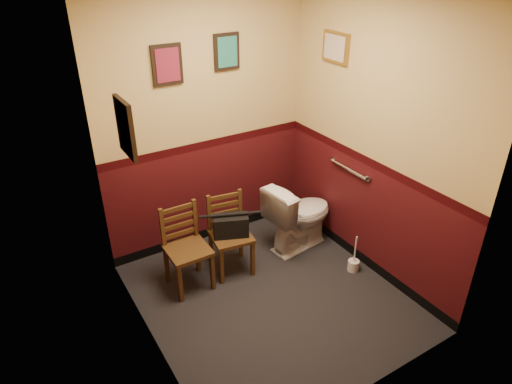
# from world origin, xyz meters

# --- Properties ---
(floor) EXTENTS (2.20, 2.40, 0.00)m
(floor) POSITION_xyz_m (0.00, 0.00, 0.00)
(floor) COLOR black
(floor) RESTS_ON ground
(wall_back) EXTENTS (2.20, 0.00, 2.70)m
(wall_back) POSITION_xyz_m (0.00, 1.20, 1.35)
(wall_back) COLOR #3D0D11
(wall_back) RESTS_ON ground
(wall_front) EXTENTS (2.20, 0.00, 2.70)m
(wall_front) POSITION_xyz_m (0.00, -1.20, 1.35)
(wall_front) COLOR #3D0D11
(wall_front) RESTS_ON ground
(wall_left) EXTENTS (0.00, 2.40, 2.70)m
(wall_left) POSITION_xyz_m (-1.10, 0.00, 1.35)
(wall_left) COLOR #3D0D11
(wall_left) RESTS_ON ground
(wall_right) EXTENTS (0.00, 2.40, 2.70)m
(wall_right) POSITION_xyz_m (1.10, 0.00, 1.35)
(wall_right) COLOR #3D0D11
(wall_right) RESTS_ON ground
(grab_bar) EXTENTS (0.05, 0.56, 0.06)m
(grab_bar) POSITION_xyz_m (1.07, 0.25, 0.95)
(grab_bar) COLOR silver
(grab_bar) RESTS_ON wall_right
(framed_print_back_a) EXTENTS (0.28, 0.04, 0.36)m
(framed_print_back_a) POSITION_xyz_m (-0.35, 1.18, 1.95)
(framed_print_back_a) COLOR black
(framed_print_back_a) RESTS_ON wall_back
(framed_print_back_b) EXTENTS (0.26, 0.04, 0.34)m
(framed_print_back_b) POSITION_xyz_m (0.25, 1.18, 2.00)
(framed_print_back_b) COLOR black
(framed_print_back_b) RESTS_ON wall_back
(framed_print_left) EXTENTS (0.04, 0.30, 0.38)m
(framed_print_left) POSITION_xyz_m (-1.08, 0.10, 1.85)
(framed_print_left) COLOR black
(framed_print_left) RESTS_ON wall_left
(framed_print_right) EXTENTS (0.04, 0.34, 0.28)m
(framed_print_right) POSITION_xyz_m (1.08, 0.60, 2.05)
(framed_print_right) COLOR olive
(framed_print_right) RESTS_ON wall_right
(toilet) EXTENTS (0.81, 0.52, 0.75)m
(toilet) POSITION_xyz_m (0.72, 0.54, 0.37)
(toilet) COLOR white
(toilet) RESTS_ON floor
(toilet_brush) EXTENTS (0.11, 0.11, 0.40)m
(toilet_brush) POSITION_xyz_m (0.93, -0.10, 0.07)
(toilet_brush) COLOR silver
(toilet_brush) RESTS_ON floor
(chair_left) EXTENTS (0.38, 0.38, 0.81)m
(chair_left) POSITION_xyz_m (-0.55, 0.59, 0.41)
(chair_left) COLOR #4D3317
(chair_left) RESTS_ON floor
(chair_right) EXTENTS (0.43, 0.43, 0.80)m
(chair_right) POSITION_xyz_m (-0.09, 0.59, 0.40)
(chair_right) COLOR #4D3317
(chair_right) RESTS_ON floor
(handbag) EXTENTS (0.37, 0.28, 0.24)m
(handbag) POSITION_xyz_m (-0.10, 0.55, 0.52)
(handbag) COLOR black
(handbag) RESTS_ON chair_right
(tp_stack) EXTENTS (0.21, 0.11, 0.18)m
(tp_stack) POSITION_xyz_m (0.25, 1.11, 0.08)
(tp_stack) COLOR silver
(tp_stack) RESTS_ON floor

